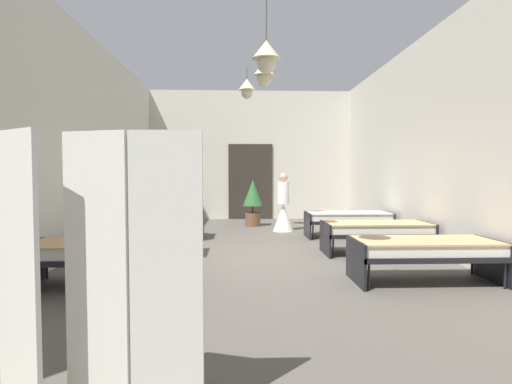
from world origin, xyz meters
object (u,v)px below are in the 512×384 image
(bed_left_row_2, at_px, (160,219))
(potted_plant, at_px, (253,199))
(bed_left_row_1, at_px, (139,231))
(bed_right_row_1, at_px, (376,230))
(bed_right_row_2, at_px, (348,218))
(nurse_near_aisle, at_px, (283,210))
(patient_seated_primary, at_px, (176,200))
(bed_right_row_0, at_px, (425,250))
(bed_left_row_0, at_px, (101,252))
(privacy_screen, at_px, (94,278))

(bed_left_row_2, bearing_deg, potted_plant, 43.73)
(bed_left_row_1, relative_size, bed_right_row_1, 1.00)
(bed_right_row_2, bearing_deg, bed_left_row_1, -155.97)
(bed_left_row_1, xyz_separation_m, nurse_near_aisle, (2.89, 2.95, 0.09))
(bed_left_row_1, bearing_deg, patient_seated_primary, 80.01)
(bed_right_row_0, bearing_deg, bed_left_row_0, 180.00)
(bed_right_row_0, height_order, potted_plant, potted_plant)
(bed_right_row_0, relative_size, bed_right_row_2, 1.00)
(bed_right_row_1, distance_m, patient_seated_primary, 4.41)
(bed_right_row_0, relative_size, nurse_near_aisle, 1.28)
(bed_left_row_0, xyz_separation_m, bed_left_row_1, (0.00, 1.90, 0.00))
(bed_left_row_1, distance_m, nurse_near_aisle, 4.13)
(bed_right_row_1, xyz_separation_m, bed_left_row_2, (-4.26, 1.90, 0.00))
(bed_right_row_0, height_order, nurse_near_aisle, nurse_near_aisle)
(potted_plant, distance_m, privacy_screen, 8.83)
(bed_left_row_1, relative_size, bed_left_row_2, 1.00)
(bed_left_row_0, distance_m, privacy_screen, 3.07)
(bed_left_row_0, relative_size, potted_plant, 1.48)
(bed_left_row_2, bearing_deg, bed_left_row_0, -90.00)
(bed_left_row_0, bearing_deg, privacy_screen, -71.79)
(bed_right_row_1, bearing_deg, bed_left_row_1, 180.00)
(bed_right_row_2, xyz_separation_m, patient_seated_primary, (-3.91, 0.09, 0.43))
(bed_left_row_1, height_order, bed_right_row_1, same)
(bed_left_row_1, relative_size, privacy_screen, 1.12)
(nurse_near_aisle, bearing_deg, bed_right_row_2, -2.86)
(bed_left_row_0, relative_size, bed_left_row_1, 1.00)
(bed_left_row_1, distance_m, patient_seated_primary, 2.06)
(bed_right_row_2, xyz_separation_m, nurse_near_aisle, (-1.37, 1.05, 0.09))
(bed_right_row_2, height_order, nurse_near_aisle, nurse_near_aisle)
(bed_left_row_1, bearing_deg, bed_right_row_1, 0.00)
(bed_left_row_0, height_order, privacy_screen, privacy_screen)
(bed_left_row_0, distance_m, patient_seated_primary, 3.93)
(potted_plant, height_order, privacy_screen, privacy_screen)
(bed_right_row_0, distance_m, bed_left_row_1, 4.67)
(bed_left_row_0, distance_m, bed_left_row_1, 1.90)
(patient_seated_primary, bearing_deg, bed_right_row_2, -1.27)
(bed_left_row_1, distance_m, bed_right_row_2, 4.67)
(bed_right_row_1, bearing_deg, bed_right_row_0, -90.00)
(bed_right_row_0, height_order, bed_left_row_1, same)
(bed_right_row_1, height_order, bed_right_row_2, same)
(bed_left_row_0, relative_size, bed_left_row_2, 1.00)
(bed_left_row_0, relative_size, bed_right_row_2, 1.00)
(bed_right_row_1, height_order, potted_plant, potted_plant)
(bed_left_row_0, distance_m, bed_right_row_2, 5.71)
(bed_left_row_0, height_order, bed_right_row_1, same)
(bed_right_row_2, xyz_separation_m, privacy_screen, (-3.31, -6.69, 0.41))
(patient_seated_primary, bearing_deg, bed_left_row_2, -166.10)
(bed_left_row_0, relative_size, privacy_screen, 1.12)
(bed_left_row_1, xyz_separation_m, bed_right_row_1, (4.26, 0.00, 0.00))
(bed_left_row_2, distance_m, privacy_screen, 6.77)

